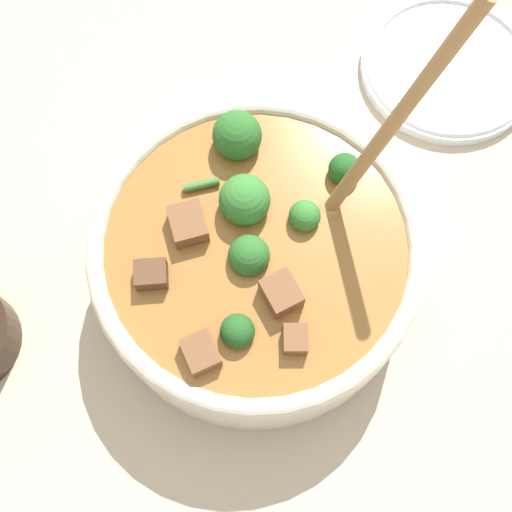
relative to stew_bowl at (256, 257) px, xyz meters
The scene contains 3 objects.
ground_plane 0.06m from the stew_bowl, 107.96° to the left, with size 4.00×4.00×0.00m, color #C6B293.
stew_bowl is the anchor object (origin of this frame).
empty_plate 0.32m from the stew_bowl, 106.39° to the right, with size 0.19×0.19×0.02m.
Camera 1 is at (-0.08, 0.18, 0.58)m, focal length 45.00 mm.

